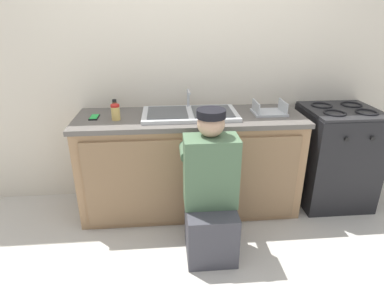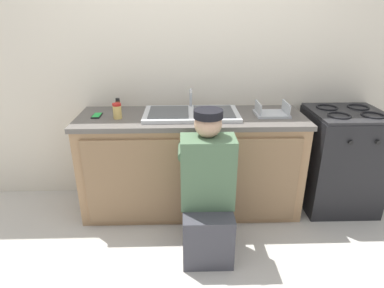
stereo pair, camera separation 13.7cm
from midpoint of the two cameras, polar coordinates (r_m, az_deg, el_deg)
ground_plane at (r=2.87m, az=1.47°, el=-14.05°), size 12.00×12.00×0.00m
back_wall at (r=2.99m, az=1.03°, el=13.70°), size 6.00×0.10×2.50m
counter_cabinet at (r=2.89m, az=1.25°, el=-3.81°), size 1.89×0.62×0.85m
countertop at (r=2.73m, az=1.32°, el=4.66°), size 1.93×0.62×0.04m
sink_double_basin at (r=2.72m, az=1.32°, el=5.46°), size 0.80×0.44×0.19m
stove_range at (r=3.25m, az=25.88°, el=-2.51°), size 0.63×0.62×0.93m
plumber_person at (r=2.36m, az=4.42°, el=-9.54°), size 0.42×0.61×1.10m
cell_phone at (r=2.81m, az=-15.22°, el=4.90°), size 0.07×0.14×0.01m
condiment_jar at (r=2.69m, az=-11.73°, el=5.76°), size 0.07×0.07×0.13m
dish_rack_tray at (r=2.84m, az=15.34°, el=5.47°), size 0.28×0.22×0.11m
spice_bottle_pepper at (r=2.94m, az=-11.72°, el=6.92°), size 0.04×0.04×0.10m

